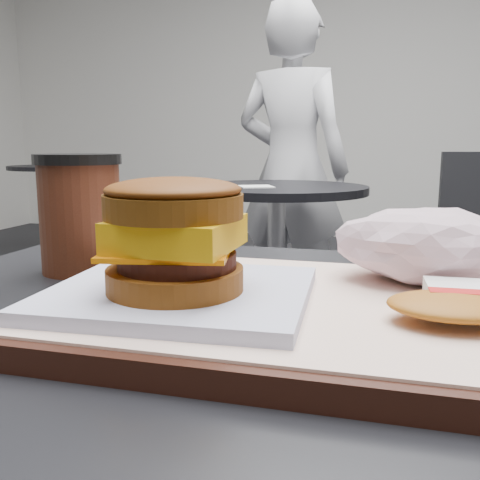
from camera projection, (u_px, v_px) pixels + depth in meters
The scene contains 10 objects.
serving_tray at pixel (300, 310), 0.41m from camera, with size 0.38×0.28×0.02m.
breakfast_sandwich at pixel (177, 250), 0.39m from camera, with size 0.20×0.18×0.09m.
hash_brown at pixel (477, 303), 0.36m from camera, with size 0.12×0.09×0.02m.
crumpled_wrapper at pixel (422, 244), 0.45m from camera, with size 0.14×0.11×0.06m, color silver, non-canonical shape.
coffee_cup at pixel (80, 210), 0.57m from camera, with size 0.09×0.09×0.13m.
neighbor_table at pixel (276, 236), 2.10m from camera, with size 0.70×0.70×0.75m.
napkin at pixel (256, 187), 1.99m from camera, with size 0.12×0.12×0.00m, color white.
neighbor_chair at pixel (456, 247), 2.10m from camera, with size 0.63×0.47×0.88m.
patron at pixel (291, 170), 2.60m from camera, with size 0.57×0.38×1.57m, color silver.
bg_table_mid at pixel (54, 190), 4.10m from camera, with size 0.66×0.66×0.75m.
Camera 1 is at (0.05, -0.39, 0.90)m, focal length 40.00 mm.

